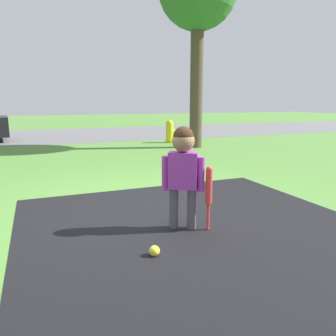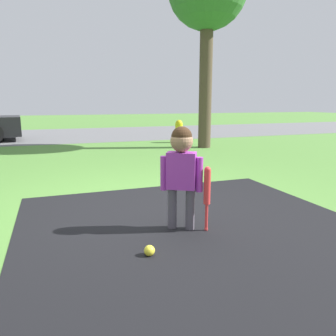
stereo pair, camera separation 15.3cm
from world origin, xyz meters
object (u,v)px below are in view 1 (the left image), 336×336
Objects in this scene: child at (183,164)px; fire_hydrant at (170,131)px; sports_ball at (154,251)px; baseball_bat at (209,189)px.

fire_hydrant is at bearing 99.10° from child.
child is 11.29× the size of sports_ball.
sports_ball is at bearing -154.29° from baseball_bat.
child is at bearing -111.26° from fire_hydrant.
child reaches higher than fire_hydrant.
fire_hydrant reaches higher than baseball_bat.
baseball_bat is at bearing -109.25° from fire_hydrant.
sports_ball is (-0.48, -0.48, -0.64)m from child.
fire_hydrant reaches higher than sports_ball.
baseball_bat is 7.31m from fire_hydrant.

